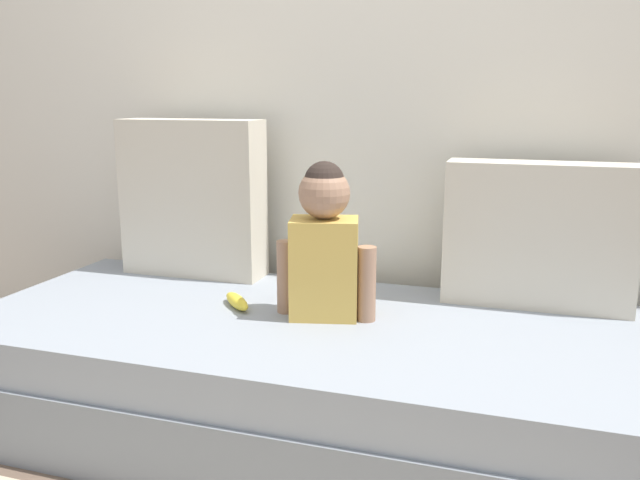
# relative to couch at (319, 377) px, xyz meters

# --- Properties ---
(ground_plane) EXTENTS (12.00, 12.00, 0.00)m
(ground_plane) POSITION_rel_couch_xyz_m (0.00, 0.00, -0.18)
(ground_plane) COLOR brown
(back_wall) EXTENTS (5.44, 0.10, 2.46)m
(back_wall) POSITION_rel_couch_xyz_m (0.00, 0.60, 1.05)
(back_wall) COLOR silver
(back_wall) RESTS_ON ground
(couch) EXTENTS (2.24, 0.93, 0.36)m
(couch) POSITION_rel_couch_xyz_m (0.00, 0.00, 0.00)
(couch) COLOR gray
(couch) RESTS_ON ground
(throw_pillow_left) EXTENTS (0.54, 0.16, 0.58)m
(throw_pillow_left) POSITION_rel_couch_xyz_m (-0.62, 0.37, 0.47)
(throw_pillow_left) COLOR beige
(throw_pillow_left) RESTS_ON couch
(throw_pillow_right) EXTENTS (0.58, 0.16, 0.46)m
(throw_pillow_right) POSITION_rel_couch_xyz_m (0.62, 0.37, 0.41)
(throw_pillow_right) COLOR beige
(throw_pillow_right) RESTS_ON couch
(toddler) EXTENTS (0.31, 0.19, 0.48)m
(toddler) POSITION_rel_couch_xyz_m (0.00, 0.05, 0.41)
(toddler) COLOR gold
(toddler) RESTS_ON couch
(banana) EXTENTS (0.15, 0.15, 0.04)m
(banana) POSITION_rel_couch_xyz_m (-0.29, 0.04, 0.20)
(banana) COLOR yellow
(banana) RESTS_ON couch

